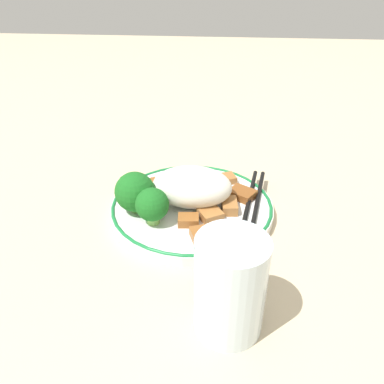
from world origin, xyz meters
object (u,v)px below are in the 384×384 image
plate (192,207)px  chopsticks (250,215)px  drinking_glass (230,286)px  broccoli_back_left (135,192)px  broccoli_back_center (152,205)px

plate → chopsticks: 0.09m
chopsticks → drinking_glass: (0.03, 0.17, 0.04)m
plate → chopsticks: size_ratio=0.95×
broccoli_back_left → plate: bearing=-161.9°
plate → broccoli_back_left: broccoli_back_left is taller
plate → broccoli_back_center: 0.08m
broccoli_back_center → plate: bearing=-132.9°
broccoli_back_left → broccoli_back_center: 0.04m
plate → chopsticks: (-0.08, 0.03, 0.01)m
broccoli_back_left → broccoli_back_center: (-0.03, 0.03, -0.00)m
plate → broccoli_back_left: size_ratio=3.99×
chopsticks → drinking_glass: 0.18m
broccoli_back_left → chopsticks: size_ratio=0.24×
broccoli_back_left → drinking_glass: drinking_glass is taller
broccoli_back_left → broccoli_back_center: broccoli_back_left is taller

